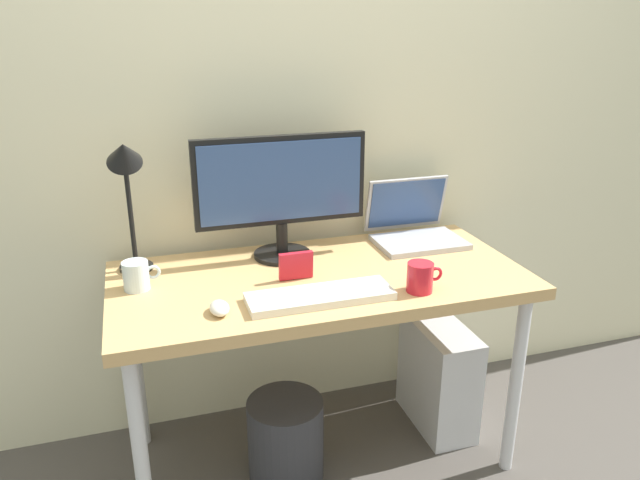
{
  "coord_description": "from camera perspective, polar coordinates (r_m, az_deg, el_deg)",
  "views": [
    {
      "loc": [
        -0.55,
        -1.76,
        1.52
      ],
      "look_at": [
        0.0,
        0.0,
        0.84
      ],
      "focal_mm": 34.31,
      "sensor_mm": 36.0,
      "label": 1
    }
  ],
  "objects": [
    {
      "name": "computer_tower",
      "position": [
        2.46,
        10.98,
        -12.31
      ],
      "size": [
        0.18,
        0.36,
        0.42
      ],
      "primitive_type": "cube",
      "color": "silver",
      "rests_on": "ground_plane"
    },
    {
      "name": "keyboard",
      "position": [
        1.83,
        0.01,
        -5.26
      ],
      "size": [
        0.44,
        0.14,
        0.02
      ],
      "primitive_type": "cube",
      "color": "silver",
      "rests_on": "desk"
    },
    {
      "name": "ground_plane",
      "position": [
        2.39,
        0.0,
        -19.26
      ],
      "size": [
        6.0,
        6.0,
        0.0
      ],
      "primitive_type": "plane",
      "color": "#4C4742"
    },
    {
      "name": "desk",
      "position": [
        2.04,
        0.0,
        -4.95
      ],
      "size": [
        1.35,
        0.65,
        0.72
      ],
      "color": "tan",
      "rests_on": "ground_plane"
    },
    {
      "name": "mouse",
      "position": [
        1.77,
        -9.36,
        -6.28
      ],
      "size": [
        0.06,
        0.09,
        0.03
      ],
      "primitive_type": "ellipsoid",
      "color": "silver",
      "rests_on": "desk"
    },
    {
      "name": "monitor",
      "position": [
        2.08,
        -3.66,
        4.83
      ],
      "size": [
        0.59,
        0.2,
        0.43
      ],
      "color": "black",
      "rests_on": "desk"
    },
    {
      "name": "wastebasket",
      "position": [
        2.21,
        -3.22,
        -18.08
      ],
      "size": [
        0.26,
        0.26,
        0.3
      ],
      "primitive_type": "cylinder",
      "color": "#333338",
      "rests_on": "ground_plane"
    },
    {
      "name": "laptop",
      "position": [
        2.32,
        8.73,
        1.36
      ],
      "size": [
        0.32,
        0.27,
        0.23
      ],
      "color": "#B2B2B7",
      "rests_on": "desk"
    },
    {
      "name": "coffee_mug",
      "position": [
        1.9,
        9.35,
        -3.45
      ],
      "size": [
        0.12,
        0.08,
        0.09
      ],
      "color": "red",
      "rests_on": "desk"
    },
    {
      "name": "glass_cup",
      "position": [
        1.97,
        -16.74,
        -3.19
      ],
      "size": [
        0.12,
        0.08,
        0.09
      ],
      "color": "silver",
      "rests_on": "desk"
    },
    {
      "name": "back_wall",
      "position": [
        2.22,
        -3.04,
        14.55
      ],
      "size": [
        4.4,
        0.04,
        2.6
      ],
      "primitive_type": "cube",
      "color": "beige",
      "rests_on": "ground_plane"
    },
    {
      "name": "desk_lamp",
      "position": [
        2.01,
        -17.64,
        5.81
      ],
      "size": [
        0.11,
        0.16,
        0.47
      ],
      "color": "black",
      "rests_on": "desk"
    },
    {
      "name": "photo_frame",
      "position": [
        1.95,
        -2.26,
        -2.4
      ],
      "size": [
        0.11,
        0.02,
        0.09
      ],
      "primitive_type": "cube",
      "rotation": [
        0.07,
        0.0,
        0.0
      ],
      "color": "red",
      "rests_on": "desk"
    }
  ]
}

